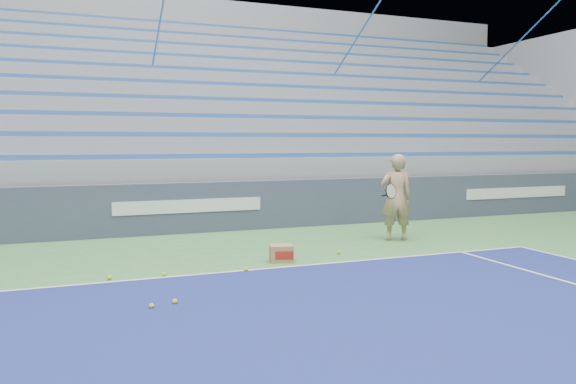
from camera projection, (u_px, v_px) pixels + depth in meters
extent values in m
cube|color=white|center=(240.00, 271.00, 8.55)|extent=(10.97, 0.05, 0.00)
cube|color=#3B4259|center=(188.00, 208.00, 12.22)|extent=(30.00, 0.30, 1.10)
cube|color=white|center=(189.00, 206.00, 12.07)|extent=(3.20, 0.02, 0.28)
cube|color=white|center=(518.00, 193.00, 15.30)|extent=(3.40, 0.02, 0.28)
cube|color=gray|center=(158.00, 191.00, 16.45)|extent=(30.00, 8.50, 1.10)
cube|color=gray|center=(157.00, 164.00, 16.38)|extent=(30.00, 8.50, 0.50)
cube|color=#2E5BA8|center=(182.00, 156.00, 12.75)|extent=(29.60, 0.42, 0.11)
cube|color=gray|center=(155.00, 146.00, 16.73)|extent=(30.00, 7.65, 0.50)
cube|color=#2E5BA8|center=(175.00, 135.00, 13.50)|extent=(29.60, 0.42, 0.11)
cube|color=gray|center=(153.00, 130.00, 17.08)|extent=(30.00, 6.80, 0.50)
cube|color=#2E5BA8|center=(169.00, 115.00, 14.24)|extent=(29.60, 0.42, 0.11)
cube|color=gray|center=(151.00, 114.00, 17.43)|extent=(30.00, 5.95, 0.50)
cube|color=#2E5BA8|center=(163.00, 98.00, 14.99)|extent=(29.60, 0.42, 0.11)
cube|color=gray|center=(148.00, 99.00, 17.78)|extent=(30.00, 5.10, 0.50)
cube|color=#2E5BA8|center=(158.00, 82.00, 15.73)|extent=(29.60, 0.42, 0.11)
cube|color=gray|center=(146.00, 84.00, 18.13)|extent=(30.00, 4.25, 0.50)
cube|color=#2E5BA8|center=(154.00, 68.00, 16.48)|extent=(29.60, 0.42, 0.11)
cube|color=gray|center=(144.00, 70.00, 18.48)|extent=(30.00, 3.40, 0.50)
cube|color=#2E5BA8|center=(149.00, 55.00, 17.23)|extent=(29.60, 0.42, 0.11)
cube|color=gray|center=(143.00, 56.00, 18.83)|extent=(30.00, 2.55, 0.50)
cube|color=#2E5BA8|center=(146.00, 43.00, 17.97)|extent=(29.60, 0.42, 0.11)
cube|color=gray|center=(141.00, 43.00, 19.19)|extent=(30.00, 1.70, 0.50)
cube|color=#2E5BA8|center=(142.00, 32.00, 18.72)|extent=(29.60, 0.42, 0.11)
cube|color=gray|center=(139.00, 31.00, 19.54)|extent=(30.00, 0.85, 0.50)
cube|color=#2E5BA8|center=(139.00, 21.00, 19.46)|extent=(29.60, 0.42, 0.11)
cube|color=gray|center=(555.00, 114.00, 21.66)|extent=(0.30, 8.80, 6.10)
cube|color=gray|center=(138.00, 96.00, 20.40)|extent=(31.00, 0.40, 7.30)
cylinder|color=#3475B7|center=(155.00, 50.00, 16.09)|extent=(0.05, 8.53, 5.04)
cylinder|color=#3475B7|center=(343.00, 61.00, 18.24)|extent=(0.05, 8.53, 5.04)
cylinder|color=#3475B7|center=(491.00, 70.00, 20.40)|extent=(0.05, 8.53, 5.04)
imported|color=tan|center=(396.00, 197.00, 11.23)|extent=(0.73, 0.59, 1.74)
cylinder|color=black|center=(388.00, 195.00, 10.87)|extent=(0.12, 0.27, 0.08)
cylinder|color=beige|center=(391.00, 191.00, 10.56)|extent=(0.29, 0.16, 0.28)
torus|color=black|center=(391.00, 191.00, 10.56)|extent=(0.31, 0.18, 0.30)
cube|color=#9C774B|center=(281.00, 254.00, 9.24)|extent=(0.43, 0.36, 0.28)
cube|color=#B21E19|center=(284.00, 255.00, 9.11)|extent=(0.30, 0.08, 0.13)
sphere|color=#BDE02D|center=(164.00, 274.00, 8.24)|extent=(0.07, 0.07, 0.07)
sphere|color=#BDE02D|center=(246.00, 269.00, 8.56)|extent=(0.07, 0.07, 0.07)
sphere|color=#BDE02D|center=(152.00, 306.00, 6.64)|extent=(0.07, 0.07, 0.07)
sphere|color=#BDE02D|center=(279.00, 256.00, 9.60)|extent=(0.07, 0.07, 0.07)
sphere|color=#BDE02D|center=(109.00, 278.00, 8.04)|extent=(0.07, 0.07, 0.07)
sphere|color=#BDE02D|center=(175.00, 302.00, 6.83)|extent=(0.07, 0.07, 0.07)
sphere|color=#BDE02D|center=(339.00, 252.00, 9.91)|extent=(0.07, 0.07, 0.07)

